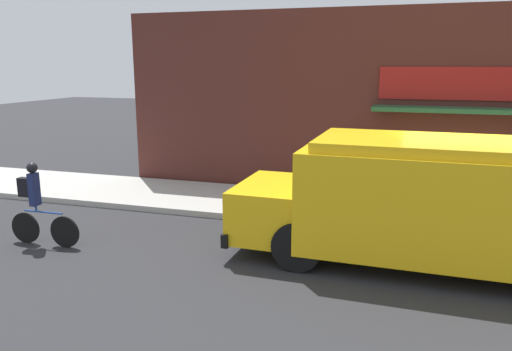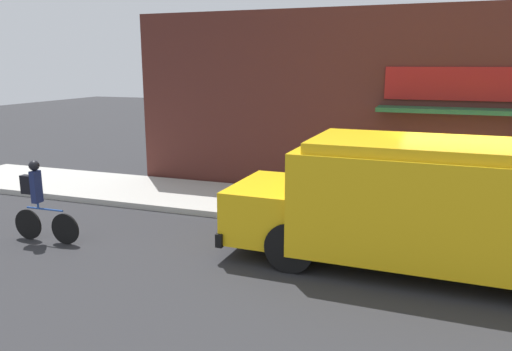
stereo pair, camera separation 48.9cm
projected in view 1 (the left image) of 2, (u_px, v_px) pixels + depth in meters
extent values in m
plane|color=#2B2B2D|center=(463.00, 242.00, 9.65)|extent=(70.00, 70.00, 0.00)
cube|color=#ADAAA3|center=(458.00, 219.00, 10.88)|extent=(28.00, 2.67, 0.14)
cube|color=#4C231E|center=(461.00, 108.00, 11.78)|extent=(17.29, 0.18, 4.73)
cube|color=maroon|center=(480.00, 84.00, 11.45)|extent=(4.52, 0.05, 0.76)
cube|color=#235633|center=(480.00, 111.00, 11.24)|extent=(4.75, 0.75, 0.10)
cube|color=yellow|center=(475.00, 204.00, 8.12)|extent=(5.65, 2.31, 1.71)
cube|color=yellow|center=(274.00, 208.00, 9.26)|extent=(1.29, 2.03, 0.94)
cube|color=yellow|center=(481.00, 147.00, 7.91)|extent=(5.20, 2.12, 0.17)
cube|color=black|center=(245.00, 224.00, 9.52)|extent=(0.17, 2.13, 0.24)
cube|color=red|center=(385.00, 175.00, 9.81)|extent=(0.03, 0.44, 0.44)
cylinder|color=black|center=(319.00, 215.00, 9.98)|extent=(0.85, 0.28, 0.84)
cylinder|color=black|center=(297.00, 246.00, 8.27)|extent=(0.85, 0.28, 0.84)
cylinder|color=black|center=(65.00, 232.00, 9.34)|extent=(0.61, 0.05, 0.60)
cylinder|color=black|center=(26.00, 228.00, 9.57)|extent=(0.61, 0.05, 0.60)
cylinder|color=#234793|center=(43.00, 212.00, 9.38)|extent=(0.83, 0.05, 0.04)
cylinder|color=#234793|center=(36.00, 208.00, 9.41)|extent=(0.04, 0.04, 0.12)
cube|color=navy|center=(34.00, 189.00, 9.32)|extent=(0.12, 0.20, 0.62)
sphere|color=black|center=(32.00, 168.00, 9.23)|extent=(0.20, 0.20, 0.20)
cube|color=black|center=(25.00, 187.00, 9.37)|extent=(0.26, 0.15, 0.36)
cylinder|color=#38383D|center=(351.00, 184.00, 11.81)|extent=(0.54, 0.54, 0.92)
cylinder|color=black|center=(352.00, 164.00, 11.71)|extent=(0.55, 0.55, 0.04)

